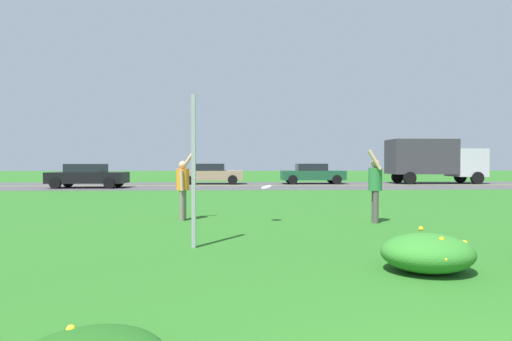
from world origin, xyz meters
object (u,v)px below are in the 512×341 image
object	(u,v)px
sign_post_near_path	(194,171)
frisbee_white	(266,187)
car_dark_green_center_right	(312,173)
person_thrower_orange_shirt	(183,185)
person_catcher_green_shirt	(375,185)
car_tan_center_left	(211,174)
box_truck_silver	(433,159)
car_black_leftmost	(88,176)

from	to	relation	value
sign_post_near_path	frisbee_white	distance (m)	3.41
car_dark_green_center_right	person_thrower_orange_shirt	bearing A→B (deg)	-110.37
person_catcher_green_shirt	car_tan_center_left	xyz separation A→B (m)	(-5.49, 18.84, -0.23)
car_tan_center_left	car_dark_green_center_right	xyz separation A→B (m)	(7.29, 0.00, 0.00)
frisbee_white	box_truck_silver	world-z (taller)	box_truck_silver
person_thrower_orange_shirt	person_catcher_green_shirt	xyz separation A→B (m)	(4.96, -0.65, 0.02)
frisbee_white	car_black_leftmost	bearing A→B (deg)	124.10
person_thrower_orange_shirt	car_tan_center_left	size ratio (longest dim) A/B	0.40
person_catcher_green_shirt	box_truck_silver	size ratio (longest dim) A/B	0.28
car_dark_green_center_right	sign_post_near_path	bearing A→B (deg)	-105.65
sign_post_near_path	person_thrower_orange_shirt	xyz separation A→B (m)	(-0.68, 3.50, -0.43)
person_catcher_green_shirt	car_dark_green_center_right	size ratio (longest dim) A/B	0.41
sign_post_near_path	car_dark_green_center_right	distance (m)	22.53
person_thrower_orange_shirt	frisbee_white	size ratio (longest dim) A/B	6.63
car_tan_center_left	box_truck_silver	distance (m)	16.18
frisbee_white	box_truck_silver	size ratio (longest dim) A/B	0.04
person_catcher_green_shirt	person_thrower_orange_shirt	bearing A→B (deg)	172.48
frisbee_white	car_tan_center_left	size ratio (longest dim) A/B	0.06
car_black_leftmost	car_tan_center_left	xyz separation A→B (m)	(7.12, 4.12, 0.00)
person_thrower_orange_shirt	box_truck_silver	size ratio (longest dim) A/B	0.27
sign_post_near_path	box_truck_silver	bearing A→B (deg)	55.45
sign_post_near_path	person_thrower_orange_shirt	world-z (taller)	sign_post_near_path
car_tan_center_left	car_dark_green_center_right	world-z (taller)	same
person_thrower_orange_shirt	car_dark_green_center_right	size ratio (longest dim) A/B	0.40
sign_post_near_path	frisbee_white	xyz separation A→B (m)	(1.52, 3.02, -0.47)
person_thrower_orange_shirt	car_tan_center_left	xyz separation A→B (m)	(-0.54, 18.19, -0.21)
car_tan_center_left	box_truck_silver	world-z (taller)	box_truck_silver
person_catcher_green_shirt	car_tan_center_left	distance (m)	19.63
person_catcher_green_shirt	car_black_leftmost	distance (m)	19.39
car_black_leftmost	car_dark_green_center_right	world-z (taller)	same
sign_post_near_path	car_dark_green_center_right	world-z (taller)	sign_post_near_path
car_tan_center_left	box_truck_silver	size ratio (longest dim) A/B	0.67
frisbee_white	car_tan_center_left	bearing A→B (deg)	98.32
box_truck_silver	person_catcher_green_shirt	bearing A→B (deg)	-119.48
sign_post_near_path	car_tan_center_left	bearing A→B (deg)	93.20
sign_post_near_path	person_catcher_green_shirt	distance (m)	5.16
box_truck_silver	car_tan_center_left	bearing A→B (deg)	180.00
car_black_leftmost	box_truck_silver	xyz separation A→B (m)	(23.27, 4.12, 1.06)
frisbee_white	car_dark_green_center_right	world-z (taller)	car_dark_green_center_right
car_dark_green_center_right	person_catcher_green_shirt	bearing A→B (deg)	-95.44
frisbee_white	car_dark_green_center_right	distance (m)	19.22
person_thrower_orange_shirt	person_catcher_green_shirt	distance (m)	5.00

